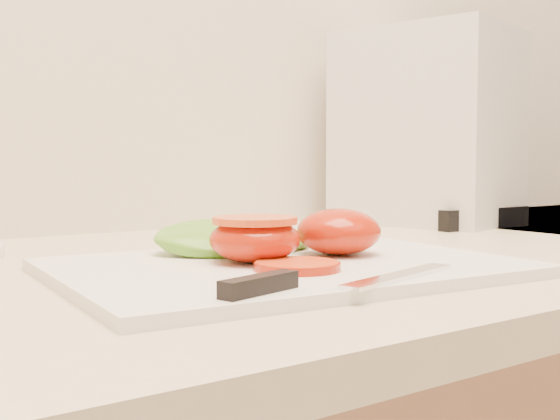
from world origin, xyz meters
TOP-DOWN VIEW (x-y plane):
  - cutting_board at (-0.32, 1.58)m, footprint 0.41×0.31m
  - tomato_half_dome at (-0.25, 1.59)m, footprint 0.08×0.08m
  - tomato_half_cut at (-0.34, 1.59)m, footprint 0.08×0.08m
  - tomato_slice_0 at (-0.34, 1.53)m, footprint 0.07×0.07m
  - lettuce_leaf_0 at (-0.33, 1.66)m, footprint 0.17×0.13m
  - lettuce_leaf_1 at (-0.28, 1.66)m, footprint 0.13×0.12m
  - knife at (-0.37, 1.46)m, footprint 0.22×0.05m
  - appliance at (0.16, 1.85)m, footprint 0.26×0.29m

SIDE VIEW (x-z plane):
  - cutting_board at x=-0.32m, z-range 0.93..0.94m
  - tomato_slice_0 at x=-0.34m, z-range 0.94..0.95m
  - knife at x=-0.37m, z-range 0.94..0.95m
  - lettuce_leaf_1 at x=-0.28m, z-range 0.94..0.96m
  - lettuce_leaf_0 at x=-0.33m, z-range 0.94..0.97m
  - tomato_half_cut at x=-0.34m, z-range 0.94..0.98m
  - tomato_half_dome at x=-0.25m, z-range 0.94..0.98m
  - appliance at x=0.16m, z-range 0.93..1.23m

